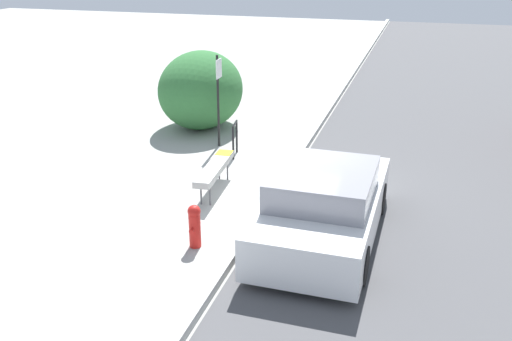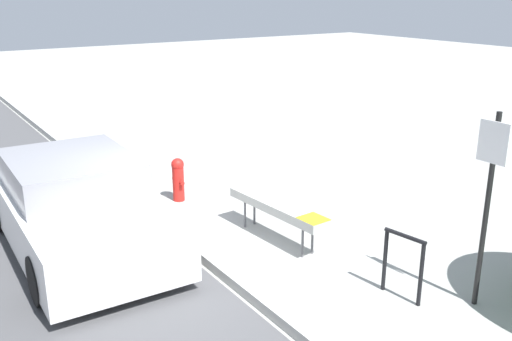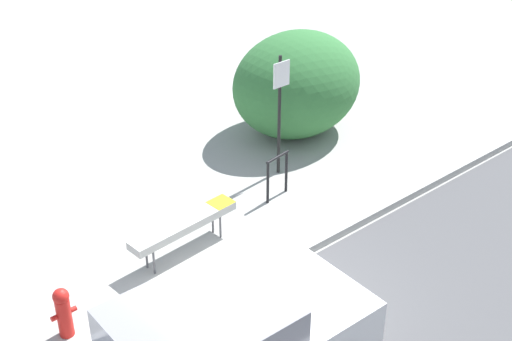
% 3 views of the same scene
% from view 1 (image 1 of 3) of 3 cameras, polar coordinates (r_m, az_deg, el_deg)
% --- Properties ---
extents(ground_plane, '(60.00, 60.00, 0.00)m').
position_cam_1_polar(ground_plane, '(11.41, 1.36, -3.00)').
color(ground_plane, '#9E9E99').
extents(curb, '(60.00, 0.20, 0.13)m').
position_cam_1_polar(curb, '(11.38, 1.36, -2.70)').
color(curb, '#A8A8A3').
rests_on(curb, ground_plane).
extents(bench, '(1.91, 0.48, 0.59)m').
position_cam_1_polar(bench, '(11.66, -4.16, 0.20)').
color(bench, '#515156').
rests_on(bench, ground_plane).
extents(bike_rack, '(0.55, 0.13, 0.83)m').
position_cam_1_polar(bike_rack, '(13.66, -2.12, 3.48)').
color(bike_rack, black).
rests_on(bike_rack, ground_plane).
extents(sign_post, '(0.36, 0.08, 2.30)m').
position_cam_1_polar(sign_post, '(14.14, -3.79, 7.80)').
color(sign_post, black).
rests_on(sign_post, ground_plane).
extents(fire_hydrant, '(0.36, 0.22, 0.77)m').
position_cam_1_polar(fire_hydrant, '(9.60, -6.16, -5.41)').
color(fire_hydrant, red).
rests_on(fire_hydrant, ground_plane).
extents(shrub_hedge, '(2.76, 2.24, 2.12)m').
position_cam_1_polar(shrub_hedge, '(15.81, -5.53, 8.02)').
color(shrub_hedge, '#337038').
rests_on(shrub_hedge, ground_plane).
extents(parked_car_near, '(4.10, 1.89, 1.32)m').
position_cam_1_polar(parked_car_near, '(9.80, 6.80, -3.51)').
color(parked_car_near, black).
rests_on(parked_car_near, ground_plane).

